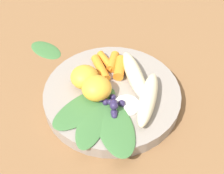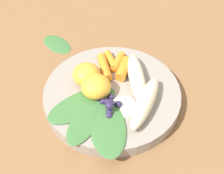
{
  "view_description": "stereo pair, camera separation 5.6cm",
  "coord_description": "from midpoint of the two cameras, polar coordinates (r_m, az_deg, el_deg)",
  "views": [
    {
      "loc": [
        0.38,
        -0.02,
        0.44
      ],
      "look_at": [
        0.0,
        0.0,
        0.04
      ],
      "focal_mm": 49.16,
      "sensor_mm": 36.0,
      "label": 1
    },
    {
      "loc": [
        0.38,
        0.03,
        0.44
      ],
      "look_at": [
        0.0,
        0.0,
        0.04
      ],
      "focal_mm": 49.16,
      "sensor_mm": 36.0,
      "label": 2
    }
  ],
  "objects": [
    {
      "name": "carrot_mid_left",
      "position": [
        0.61,
        -2.45,
        4.62
      ],
      "size": [
        0.05,
        0.03,
        0.02
      ],
      "primitive_type": "cylinder",
      "rotation": [
        0.0,
        1.57,
        2.86
      ],
      "color": "orange",
      "rests_on": "bowl"
    },
    {
      "name": "ground_plane",
      "position": [
        0.58,
        -2.73,
        -2.51
      ],
      "size": [
        2.4,
        2.4,
        0.0
      ],
      "primitive_type": "plane",
      "color": "brown"
    },
    {
      "name": "carrot_rear",
      "position": [
        0.6,
        -4.83,
        3.4
      ],
      "size": [
        0.07,
        0.04,
        0.02
      ],
      "primitive_type": "cylinder",
      "rotation": [
        0.0,
        1.57,
        3.44
      ],
      "color": "orange",
      "rests_on": "bowl"
    },
    {
      "name": "carrot_front",
      "position": [
        0.59,
        -1.24,
        3.46
      ],
      "size": [
        0.06,
        0.03,
        0.02
      ],
      "primitive_type": "cylinder",
      "rotation": [
        0.0,
        1.57,
        2.94
      ],
      "color": "orange",
      "rests_on": "bowl"
    },
    {
      "name": "coconut_shred_patch",
      "position": [
        0.54,
        -0.22,
        -3.59
      ],
      "size": [
        0.05,
        0.05,
        0.0
      ],
      "primitive_type": "cylinder",
      "color": "white",
      "rests_on": "bowl"
    },
    {
      "name": "banana_peeled_left",
      "position": [
        0.57,
        1.38,
        2.26
      ],
      "size": [
        0.13,
        0.05,
        0.03
      ],
      "primitive_type": "ellipsoid",
      "rotation": [
        0.0,
        0.0,
        3.32
      ],
      "color": "beige",
      "rests_on": "bowl"
    },
    {
      "name": "kale_leaf_left",
      "position": [
        0.54,
        -8.0,
        -3.97
      ],
      "size": [
        0.13,
        0.14,
        0.0
      ],
      "primitive_type": "ellipsoid",
      "rotation": [
        0.0,
        0.0,
        5.38
      ],
      "color": "#3D7038",
      "rests_on": "bowl"
    },
    {
      "name": "kale_leaf_right",
      "position": [
        0.52,
        -6.57,
        -6.23
      ],
      "size": [
        0.13,
        0.08,
        0.0
      ],
      "primitive_type": "ellipsoid",
      "rotation": [
        0.0,
        0.0,
        5.96
      ],
      "color": "#3D7038",
      "rests_on": "bowl"
    },
    {
      "name": "banana_peeled_right",
      "position": [
        0.53,
        3.72,
        -2.34
      ],
      "size": [
        0.13,
        0.07,
        0.03
      ],
      "primitive_type": "ellipsoid",
      "rotation": [
        0.0,
        0.0,
        2.82
      ],
      "color": "beige",
      "rests_on": "bowl"
    },
    {
      "name": "kale_leaf_stray",
      "position": [
        0.71,
        -14.47,
        6.72
      ],
      "size": [
        0.09,
        0.09,
        0.01
      ],
      "primitive_type": "ellipsoid",
      "rotation": [
        0.0,
        0.0,
        3.97
      ],
      "color": "#3D7038",
      "rests_on": "ground_plane"
    },
    {
      "name": "carrot_mid_right",
      "position": [
        0.61,
        -3.66,
        4.64
      ],
      "size": [
        0.06,
        0.04,
        0.01
      ],
      "primitive_type": "cylinder",
      "rotation": [
        0.0,
        1.57,
        3.58
      ],
      "color": "orange",
      "rests_on": "bowl"
    },
    {
      "name": "bowl",
      "position": [
        0.57,
        -2.78,
        -1.69
      ],
      "size": [
        0.25,
        0.25,
        0.03
      ],
      "primitive_type": "cylinder",
      "color": "gray",
      "rests_on": "ground_plane"
    },
    {
      "name": "orange_segment_far",
      "position": [
        0.57,
        -7.92,
        1.7
      ],
      "size": [
        0.05,
        0.05,
        0.04
      ],
      "primitive_type": "ellipsoid",
      "color": "#F4A833",
      "rests_on": "bowl"
    },
    {
      "name": "kale_leaf_rear",
      "position": [
        0.51,
        -2.14,
        -7.53
      ],
      "size": [
        0.13,
        0.08,
        0.0
      ],
      "primitive_type": "ellipsoid",
      "rotation": [
        0.0,
        0.0,
        6.46
      ],
      "color": "#3D7038",
      "rests_on": "bowl"
    },
    {
      "name": "orange_segment_near",
      "position": [
        0.54,
        -5.79,
        -0.37
      ],
      "size": [
        0.05,
        0.05,
        0.04
      ],
      "primitive_type": "ellipsoid",
      "color": "#F4A833",
      "rests_on": "bowl"
    },
    {
      "name": "blueberry_pile",
      "position": [
        0.53,
        -2.85,
        -3.54
      ],
      "size": [
        0.05,
        0.05,
        0.03
      ],
      "color": "#2D234C",
      "rests_on": "bowl"
    }
  ]
}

